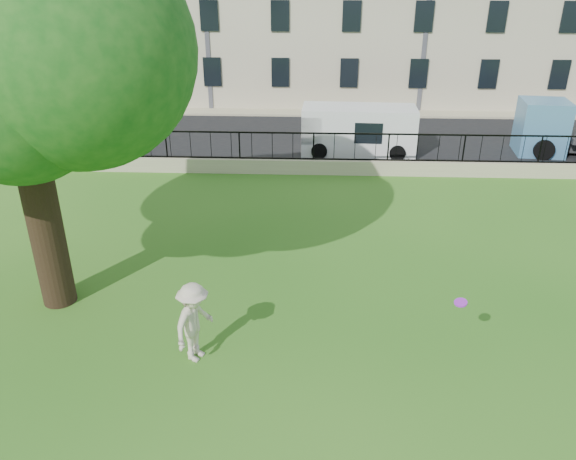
{
  "coord_description": "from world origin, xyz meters",
  "views": [
    {
      "loc": [
        -0.05,
        -9.84,
        7.92
      ],
      "look_at": [
        -0.65,
        3.5,
        1.49
      ],
      "focal_mm": 35.0,
      "sensor_mm": 36.0,
      "label": 1
    }
  ],
  "objects_px": {
    "man": "(194,322)",
    "frisbee": "(461,303)",
    "white_van": "(358,130)",
    "red_sedan": "(96,133)"
  },
  "relations": [
    {
      "from": "frisbee",
      "to": "white_van",
      "type": "height_order",
      "value": "white_van"
    },
    {
      "from": "man",
      "to": "frisbee",
      "type": "relative_size",
      "value": 6.92
    },
    {
      "from": "frisbee",
      "to": "white_van",
      "type": "bearing_deg",
      "value": 94.07
    },
    {
      "from": "frisbee",
      "to": "white_van",
      "type": "xyz_separation_m",
      "value": [
        -1.05,
        14.82,
        -0.55
      ]
    },
    {
      "from": "frisbee",
      "to": "red_sedan",
      "type": "distance_m",
      "value": 20.12
    },
    {
      "from": "red_sedan",
      "to": "white_van",
      "type": "distance_m",
      "value": 12.14
    },
    {
      "from": "red_sedan",
      "to": "white_van",
      "type": "relative_size",
      "value": 0.83
    },
    {
      "from": "frisbee",
      "to": "red_sedan",
      "type": "height_order",
      "value": "frisbee"
    },
    {
      "from": "man",
      "to": "white_van",
      "type": "distance_m",
      "value": 15.49
    },
    {
      "from": "man",
      "to": "red_sedan",
      "type": "bearing_deg",
      "value": 49.87
    }
  ]
}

